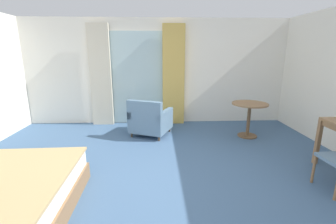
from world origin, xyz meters
The scene contains 7 objects.
ground centered at (0.00, 0.00, -0.05)m, with size 6.99×6.51×0.10m, color #426084.
wall_back centered at (0.00, 3.00, 1.27)m, with size 6.59×0.12×2.54m, color white.
balcony_glass_door centered at (-0.47, 2.92, 1.12)m, with size 1.30×0.02×2.23m, color silver.
curtain_panel_left centered at (-1.35, 2.82, 1.20)m, with size 0.50×0.10×2.39m, color beige.
curtain_panel_right centered at (0.40, 2.82, 1.20)m, with size 0.53×0.10×2.39m, color tan.
armchair_by_window centered at (-0.16, 1.96, 0.33)m, with size 0.98×0.97×0.80m.
round_cafe_table centered at (1.92, 1.78, 0.54)m, with size 0.73×0.73×0.72m.
Camera 1 is at (0.01, -2.81, 1.74)m, focal length 24.72 mm.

